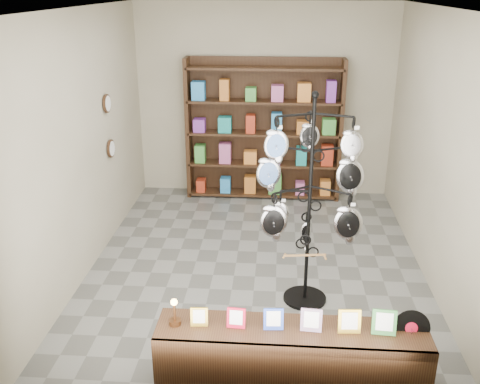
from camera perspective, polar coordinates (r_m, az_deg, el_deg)
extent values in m
plane|color=slate|center=(6.67, 1.74, -7.64)|extent=(5.00, 5.00, 0.00)
plane|color=#B0A78E|center=(8.51, 2.63, 9.61)|extent=(4.00, 0.00, 4.00)
plane|color=#B0A78E|center=(3.76, 0.25, -6.15)|extent=(4.00, 0.00, 4.00)
plane|color=#B0A78E|center=(6.48, -16.15, 4.99)|extent=(0.00, 5.00, 5.00)
plane|color=#B0A78E|center=(6.33, 20.33, 4.12)|extent=(0.00, 5.00, 5.00)
plane|color=white|center=(5.84, 2.08, 19.05)|extent=(5.00, 5.00, 0.00)
cylinder|color=black|center=(6.02, 6.91, -11.15)|extent=(0.49, 0.49, 0.03)
cylinder|color=black|center=(5.51, 7.41, -1.45)|extent=(0.04, 0.04, 2.23)
sphere|color=black|center=(5.17, 8.02, 10.24)|extent=(0.07, 0.07, 0.07)
ellipsoid|color=silver|center=(5.89, 7.01, -4.28)|extent=(0.12, 0.04, 0.23)
cube|color=#A37644|center=(5.39, 6.92, -6.71)|extent=(0.42, 0.07, 0.04)
cube|color=black|center=(4.77, 5.44, -17.10)|extent=(2.27, 0.47, 0.56)
cube|color=gold|center=(4.59, -4.38, -13.14)|extent=(0.14, 0.05, 0.17)
cube|color=#B70E28|center=(4.56, -0.41, -13.29)|extent=(0.16, 0.05, 0.18)
cube|color=#263FA5|center=(4.54, 3.60, -13.38)|extent=(0.17, 0.06, 0.19)
cube|color=#E54C33|center=(4.55, 7.61, -13.40)|extent=(0.18, 0.06, 0.20)
cube|color=gold|center=(4.58, 11.60, -13.37)|extent=(0.19, 0.06, 0.21)
cube|color=#337233|center=(4.62, 15.12, -13.28)|extent=(0.20, 0.06, 0.22)
cylinder|color=black|center=(4.76, 17.81, -13.64)|extent=(0.31, 0.07, 0.30)
cylinder|color=#B70E28|center=(4.76, 17.82, -13.66)|extent=(0.10, 0.03, 0.10)
cylinder|color=#4A2B15|center=(4.66, -6.94, -13.60)|extent=(0.10, 0.10, 0.04)
cylinder|color=#4A2B15|center=(4.61, -6.99, -12.66)|extent=(0.02, 0.02, 0.14)
sphere|color=#FFBF59|center=(4.55, -7.05, -11.58)|extent=(0.06, 0.06, 0.06)
cube|color=black|center=(8.54, 2.57, 6.91)|extent=(2.40, 0.04, 2.20)
cube|color=black|center=(8.50, -5.50, 6.76)|extent=(0.06, 0.36, 2.20)
cube|color=black|center=(8.44, 10.62, 6.37)|extent=(0.06, 0.36, 2.20)
cube|color=black|center=(8.72, 2.42, -0.06)|extent=(2.36, 0.36, 0.04)
cube|color=black|center=(8.54, 2.47, 3.06)|extent=(2.36, 0.36, 0.03)
cube|color=black|center=(8.40, 2.53, 6.30)|extent=(2.36, 0.36, 0.04)
cube|color=black|center=(8.28, 2.58, 9.64)|extent=(2.36, 0.36, 0.04)
cube|color=black|center=(8.20, 2.64, 13.06)|extent=(2.36, 0.36, 0.04)
cylinder|color=black|center=(7.13, -14.02, 9.15)|extent=(0.03, 0.24, 0.24)
cylinder|color=black|center=(7.27, -13.60, 4.53)|extent=(0.03, 0.24, 0.24)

